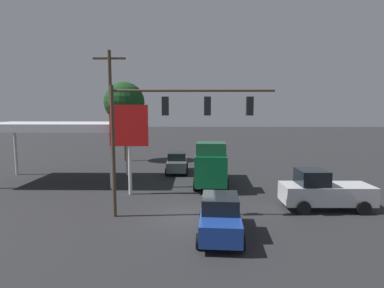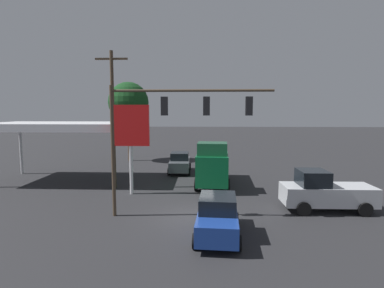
# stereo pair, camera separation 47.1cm
# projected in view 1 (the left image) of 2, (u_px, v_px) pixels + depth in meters

# --- Properties ---
(ground_plane) EXTENTS (200.00, 200.00, 0.00)m
(ground_plane) POSITION_uv_depth(u_px,v_px,m) (191.00, 216.00, 16.67)
(ground_plane) COLOR #262628
(traffic_signal_assembly) EXTENTS (8.78, 0.43, 7.22)m
(traffic_signal_assembly) POSITION_uv_depth(u_px,v_px,m) (172.00, 119.00, 16.07)
(traffic_signal_assembly) COLOR #473828
(traffic_signal_assembly) RESTS_ON ground
(utility_pole) EXTENTS (2.40, 0.26, 10.27)m
(utility_pole) POSITION_uv_depth(u_px,v_px,m) (111.00, 117.00, 22.24)
(utility_pole) COLOR #473828
(utility_pole) RESTS_ON ground
(gas_station_canopy) EXTENTS (11.49, 6.37, 4.90)m
(gas_station_canopy) POSITION_uv_depth(u_px,v_px,m) (57.00, 127.00, 24.64)
(gas_station_canopy) COLOR silver
(gas_station_canopy) RESTS_ON ground
(price_sign) EXTENTS (2.64, 0.27, 6.28)m
(price_sign) POSITION_uv_depth(u_px,v_px,m) (129.00, 130.00, 20.65)
(price_sign) COLOR silver
(price_sign) RESTS_ON ground
(delivery_truck) EXTENTS (2.84, 6.91, 3.58)m
(delivery_truck) POSITION_uv_depth(u_px,v_px,m) (211.00, 164.00, 23.80)
(delivery_truck) COLOR #0C592D
(delivery_truck) RESTS_ON ground
(sedan_waiting) EXTENTS (2.28, 4.51, 1.93)m
(sedan_waiting) POSITION_uv_depth(u_px,v_px,m) (220.00, 216.00, 14.00)
(sedan_waiting) COLOR navy
(sedan_waiting) RESTS_ON ground
(pickup_parked) EXTENTS (5.22, 2.29, 2.40)m
(pickup_parked) POSITION_uv_depth(u_px,v_px,m) (324.00, 191.00, 17.80)
(pickup_parked) COLOR silver
(pickup_parked) RESTS_ON ground
(sedan_far) EXTENTS (2.14, 4.44, 1.93)m
(sedan_far) POSITION_uv_depth(u_px,v_px,m) (177.00, 163.00, 28.68)
(sedan_far) COLOR #474C51
(sedan_far) RESTS_ON ground
(street_tree) EXTENTS (4.68, 4.68, 9.26)m
(street_tree) POSITION_uv_depth(u_px,v_px,m) (124.00, 102.00, 34.81)
(street_tree) COLOR #4C331E
(street_tree) RESTS_ON ground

